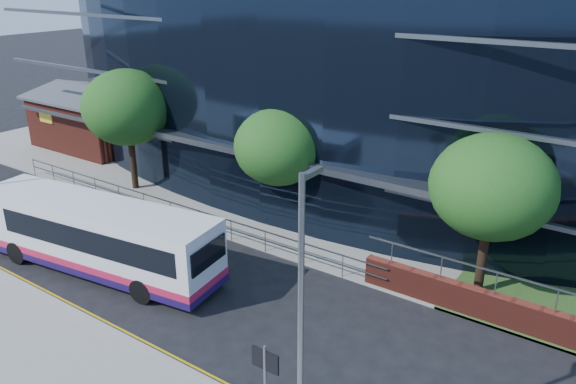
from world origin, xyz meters
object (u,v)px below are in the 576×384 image
Objects in this scene: tree_far_a at (127,107)px; tree_far_c at (492,187)px; brick_pavilion at (97,120)px; street_sign at (265,371)px; streetlight_east at (301,328)px; city_bus at (99,236)px; tree_far_b at (279,147)px.

tree_far_a is 20.00m from tree_far_c.
street_sign is (26.50, -15.09, 0.21)m from brick_pavilion.
brick_pavilion is at bearing 153.45° from tree_far_a.
streetlight_east is at bearing -29.24° from brick_pavilion.
tree_far_a reaches higher than city_bus.
street_sign is at bearing -31.17° from tree_far_a.
tree_far_b is at bearing 2.86° from tree_far_a.
tree_far_c is (20.00, 0.00, -0.33)m from tree_far_a.
brick_pavilion is 19.55m from tree_far_b.
city_bus is (-11.18, 3.30, -0.53)m from street_sign.
tree_far_b reaches higher than street_sign.
tree_far_b is 14.74m from streetlight_east.
brick_pavilion reaches higher than street_sign.
tree_far_c is 0.56× the size of city_bus.
tree_far_a reaches higher than brick_pavilion.
street_sign is 11.14m from tree_far_c.
city_bus is (6.32, -7.29, -3.24)m from tree_far_a.
tree_far_a is 10.18m from city_bus.
tree_far_c is at bearing 76.71° from street_sign.
tree_far_b is 8.99m from city_bus.
street_sign is at bearing 158.64° from streetlight_east.
tree_far_a is 0.60× the size of city_bus.
city_bus is at bearing -49.07° from tree_far_a.
city_bus is (15.32, -11.79, -0.31)m from brick_pavilion.
streetlight_east is at bearing -21.36° from street_sign.
tree_far_a is (9.00, -4.50, 2.92)m from brick_pavilion.
tree_far_b is at bearing 177.14° from tree_far_c.
streetlight_east is (1.50, -0.59, 2.29)m from street_sign.
tree_far_b reaches higher than city_bus.
brick_pavilion is 29.46m from tree_far_c.
brick_pavilion is at bearing 150.76° from streetlight_east.
street_sign is 13.54m from tree_far_b.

